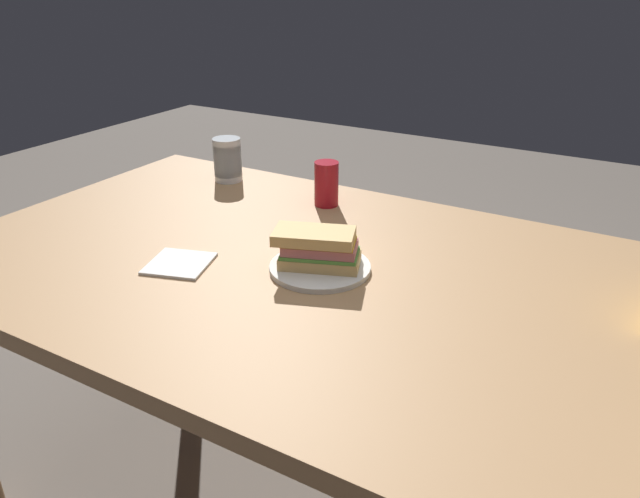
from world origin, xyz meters
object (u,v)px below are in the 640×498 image
Objects in this scene: dining_table at (345,308)px; soda_can_red at (326,184)px; paper_plate at (320,267)px; plastic_cup_stack at (228,160)px; sandwich at (318,248)px.

dining_table is 0.44m from soda_can_red.
paper_plate is 1.68× the size of plastic_cup_stack.
dining_table is 0.15m from sandwich.
plastic_cup_stack is (0.36, -0.03, 0.00)m from soda_can_red.
soda_can_red is 0.36m from plastic_cup_stack.
paper_plate is 0.67m from plastic_cup_stack.
sandwich is at bearing 116.90° from soda_can_red.
sandwich is 0.40m from soda_can_red.
sandwich is at bearing 144.49° from plastic_cup_stack.
soda_can_red is (0.24, -0.34, 0.14)m from dining_table.
soda_can_red is 0.93× the size of plastic_cup_stack.
dining_table is at bearing 125.24° from soda_can_red.
plastic_cup_stack reaches higher than dining_table.
plastic_cup_stack is (0.61, -0.38, 0.15)m from dining_table.
plastic_cup_stack is at bearing -31.87° from dining_table.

